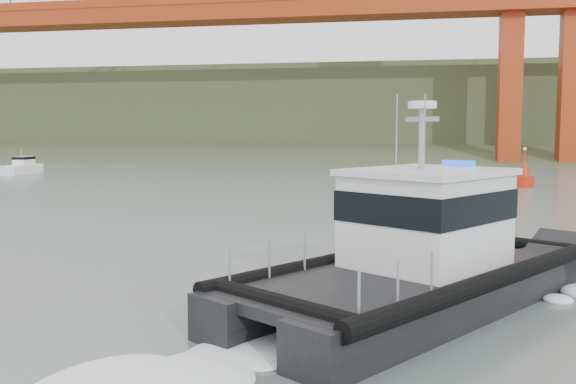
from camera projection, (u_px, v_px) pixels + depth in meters
The scene contains 5 objects.
ground at pixel (251, 290), 19.95m from camera, with size 400.00×400.00×0.00m, color #505F5A.
headlands at pixel (390, 120), 141.89m from camera, with size 500.00×105.36×27.12m.
patrol_boat at pixel (419, 255), 17.97m from camera, with size 10.55×12.70×5.97m.
motorboat at pixel (22, 167), 72.45m from camera, with size 1.90×5.63×3.09m.
nav_buoy at pixel (524, 176), 55.72m from camera, with size 1.76×1.76×3.66m.
Camera 1 is at (4.86, -18.98, 4.98)m, focal length 40.00 mm.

